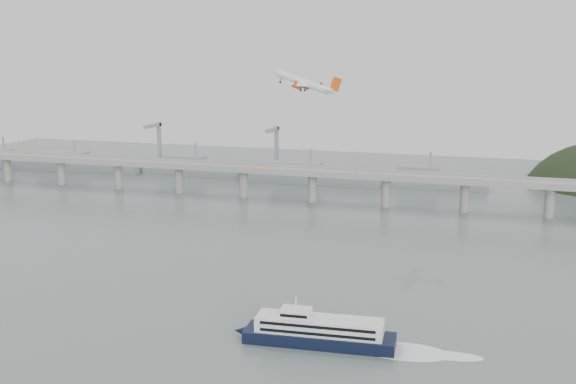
% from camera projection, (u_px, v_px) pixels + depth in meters
% --- Properties ---
extents(ground, '(900.00, 900.00, 0.00)m').
position_uv_depth(ground, '(244.00, 309.00, 260.62)').
color(ground, slate).
rests_on(ground, ground).
extents(bridge, '(800.00, 22.00, 23.90)m').
position_uv_depth(bridge, '(354.00, 178.00, 444.00)').
color(bridge, gray).
rests_on(bridge, ground).
extents(distant_fleet, '(453.00, 60.90, 40.00)m').
position_uv_depth(distant_fleet, '(188.00, 169.00, 553.77)').
color(distant_fleet, gray).
rests_on(distant_fleet, ground).
extents(ferry, '(84.79, 19.81, 15.99)m').
position_uv_depth(ferry, '(319.00, 332.00, 228.53)').
color(ferry, black).
rests_on(ferry, ground).
extents(airliner, '(37.62, 34.11, 14.10)m').
position_uv_depth(airliner, '(305.00, 83.00, 330.93)').
color(airliner, white).
rests_on(airliner, ground).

